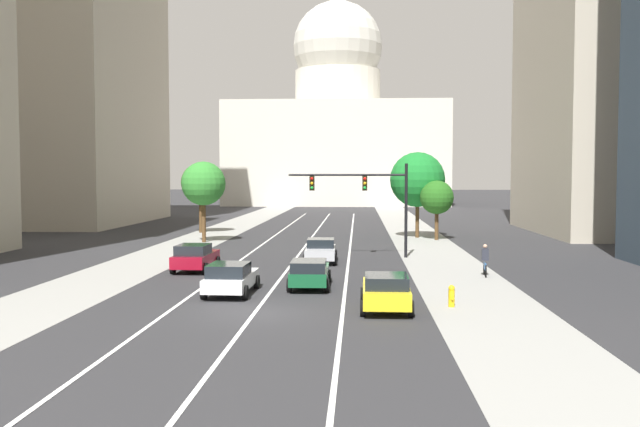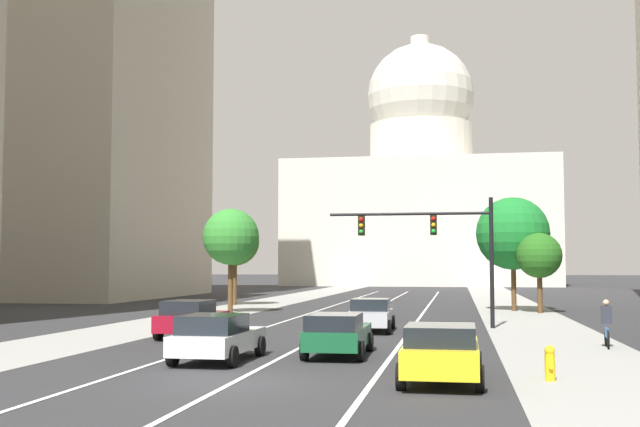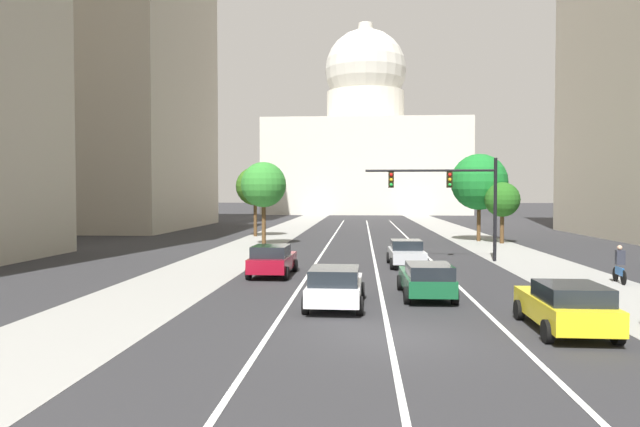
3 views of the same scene
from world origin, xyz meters
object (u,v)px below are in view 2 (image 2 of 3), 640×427
at_px(car_silver, 370,315).
at_px(street_tree_near_left, 231,237).
at_px(car_crimson, 192,318).
at_px(traffic_signal_mast, 437,237).
at_px(car_green, 338,333).
at_px(car_white, 217,337).
at_px(capitol_building, 421,198).
at_px(fire_hydrant, 550,363).
at_px(street_tree_far_right, 539,256).
at_px(street_tree_mid_left, 235,242).
at_px(cyclist, 607,324).
at_px(car_yellow, 441,352).
at_px(street_tree_mid_right, 513,234).

relative_size(car_silver, street_tree_near_left, 0.64).
height_order(car_crimson, traffic_signal_mast, traffic_signal_mast).
bearing_deg(car_green, traffic_signal_mast, -14.04).
bearing_deg(car_white, capitol_building, 0.13).
distance_m(car_crimson, fire_hydrant, 16.35).
bearing_deg(street_tree_far_right, street_tree_mid_left, 163.91).
distance_m(capitol_building, street_tree_near_left, 78.76).
bearing_deg(car_crimson, cyclist, -93.16).
xyz_separation_m(car_white, cyclist, (12.52, 6.26, 0.09)).
bearing_deg(car_green, street_tree_mid_left, 21.04).
bearing_deg(street_tree_far_right, car_white, -114.56).
distance_m(car_white, cyclist, 14.00).
bearing_deg(street_tree_far_right, car_yellow, -100.23).
bearing_deg(capitol_building, street_tree_mid_left, -98.94).
relative_size(car_yellow, traffic_signal_mast, 0.55).
bearing_deg(capitol_building, car_crimson, -93.13).
xyz_separation_m(street_tree_mid_left, street_tree_far_right, (21.38, -6.17, -1.18)).
distance_m(capitol_building, car_silver, 90.97).
relative_size(capitol_building, car_green, 9.00).
bearing_deg(cyclist, street_tree_far_right, 6.16).
bearing_deg(car_silver, cyclist, -121.94).
distance_m(car_yellow, car_green, 6.22).
xyz_separation_m(fire_hydrant, street_tree_far_right, (2.73, 29.37, 3.08)).
height_order(car_yellow, fire_hydrant, car_yellow).
distance_m(car_crimson, street_tree_far_right, 25.16).
relative_size(street_tree_far_right, street_tree_mid_right, 0.67).
height_order(car_green, traffic_signal_mast, traffic_signal_mast).
bearing_deg(cyclist, capitol_building, 12.00).
height_order(capitol_building, car_yellow, capitol_building).
bearing_deg(street_tree_mid_left, street_tree_far_right, -16.09).
distance_m(car_crimson, car_white, 8.21).
xyz_separation_m(capitol_building, street_tree_far_right, (10.58, -74.80, -10.24)).
xyz_separation_m(street_tree_far_right, street_tree_mid_right, (-1.42, 2.15, 1.48)).
distance_m(fire_hydrant, street_tree_mid_right, 31.88).
distance_m(car_green, fire_hydrant, 7.57).
relative_size(capitol_building, car_white, 9.02).
bearing_deg(traffic_signal_mast, cyclist, -52.97).
distance_m(cyclist, street_tree_mid_right, 23.23).
bearing_deg(cyclist, street_tree_near_left, 52.95).
distance_m(car_white, street_tree_far_right, 29.71).
bearing_deg(traffic_signal_mast, street_tree_far_right, 64.52).
height_order(car_silver, street_tree_near_left, street_tree_near_left).
bearing_deg(fire_hydrant, car_white, 165.54).
height_order(fire_hydrant, street_tree_near_left, street_tree_near_left).
xyz_separation_m(capitol_building, street_tree_mid_left, (-10.80, -68.63, -9.06)).
height_order(capitol_building, car_green, capitol_building).
distance_m(car_green, street_tree_mid_right, 28.42).
xyz_separation_m(car_white, street_tree_near_left, (-6.69, 23.92, 3.97)).
xyz_separation_m(street_tree_mid_left, street_tree_near_left, (2.39, -9.15, -0.00)).
distance_m(car_green, street_tree_mid_left, 33.77).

